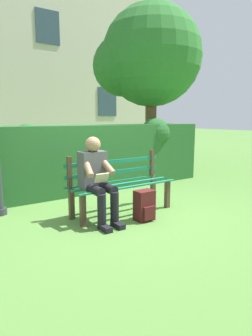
{
  "coord_description": "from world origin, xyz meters",
  "views": [
    {
      "loc": [
        2.44,
        3.64,
        1.46
      ],
      "look_at": [
        0.0,
        0.1,
        0.72
      ],
      "focal_mm": 31.29,
      "sensor_mm": 36.0,
      "label": 1
    }
  ],
  "objects": [
    {
      "name": "backpack",
      "position": [
        -0.08,
        0.45,
        0.21
      ],
      "size": [
        0.27,
        0.27,
        0.44
      ],
      "color": "#4C1919",
      "rests_on": "ground"
    },
    {
      "name": "park_bench",
      "position": [
        0.0,
        -0.07,
        0.45
      ],
      "size": [
        1.69,
        0.53,
        0.92
      ],
      "color": "#4C3828",
      "rests_on": "ground"
    },
    {
      "name": "tree",
      "position": [
        -2.5,
        -2.57,
        2.98
      ],
      "size": [
        2.7,
        2.57,
        4.33
      ],
      "color": "brown",
      "rests_on": "ground"
    },
    {
      "name": "person_seated",
      "position": [
        0.5,
        0.1,
        0.64
      ],
      "size": [
        0.44,
        0.73,
        1.2
      ],
      "color": "#4C4C51",
      "rests_on": "ground"
    },
    {
      "name": "hedge_backdrop",
      "position": [
        -0.44,
        -1.65,
        0.7
      ],
      "size": [
        5.16,
        0.83,
        1.47
      ],
      "color": "#265B28",
      "rests_on": "ground"
    },
    {
      "name": "building_facade",
      "position": [
        -1.71,
        -9.04,
        3.85
      ],
      "size": [
        10.09,
        3.2,
        7.7
      ],
      "color": "beige",
      "rests_on": "ground"
    },
    {
      "name": "ground",
      "position": [
        0.0,
        0.0,
        0.0
      ],
      "size": [
        60.0,
        60.0,
        0.0
      ],
      "primitive_type": "plane",
      "color": "#517F38"
    }
  ]
}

